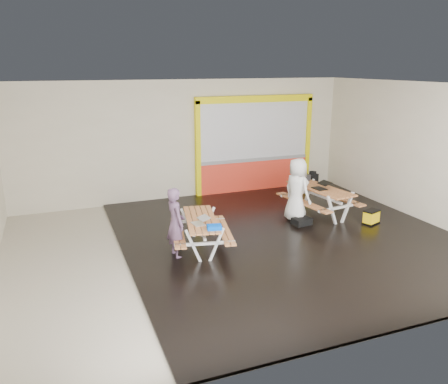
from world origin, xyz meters
name	(u,v)px	position (x,y,z in m)	size (l,w,h in m)	color
room	(239,169)	(0.00, 0.00, 1.75)	(10.02, 8.02, 3.52)	beige
deck	(288,237)	(1.25, 0.00, 0.03)	(7.50, 7.98, 0.05)	black
kiosk	(255,146)	(2.20, 3.93, 1.44)	(3.88, 0.16, 3.00)	#F93C25
picnic_table_left	(201,226)	(-0.86, 0.04, 0.56)	(1.57, 2.02, 0.72)	#D4854B
picnic_table_right	(320,194)	(2.76, 1.04, 0.61)	(1.63, 2.18, 0.80)	#D4854B
person_left	(176,223)	(-1.47, -0.13, 0.76)	(0.55, 0.36, 1.51)	#644765
person_right	(297,190)	(1.99, 0.92, 0.84)	(0.80, 0.52, 1.64)	white
laptop_left	(200,222)	(-0.98, -0.26, 0.77)	(0.37, 0.34, 0.14)	silver
laptop_right	(321,186)	(2.72, 0.94, 0.86)	(0.45, 0.40, 0.17)	black
blue_pouch	(214,227)	(-0.81, -0.66, 0.77)	(0.29, 0.20, 0.08)	blue
toolbox	(304,178)	(2.73, 1.79, 0.88)	(0.40, 0.30, 0.21)	black
backpack	(312,181)	(3.12, 1.99, 0.72)	(0.37, 0.31, 0.53)	black
dark_case	(302,221)	(1.95, 0.55, 0.13)	(0.44, 0.33, 0.16)	black
fluke_bag	(371,217)	(3.60, -0.03, 0.22)	(0.47, 0.39, 0.35)	black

